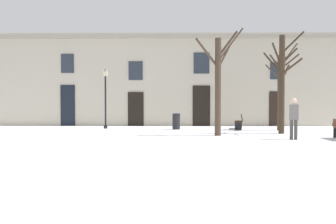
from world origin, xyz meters
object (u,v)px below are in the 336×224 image
bench_near_center_tree (240,121)px  person_by_shop_door (294,116)px  tree_left_of_center (280,89)px  tree_center (218,82)px  litter_bin (176,121)px  streetlamp (105,92)px  tree_foreground (282,80)px

bench_near_center_tree → person_by_shop_door: size_ratio=1.01×
tree_left_of_center → tree_center: bearing=-140.4°
tree_center → litter_bin: 4.82m
streetlamp → person_by_shop_door: streetlamp is taller
litter_bin → tree_foreground: bearing=-26.8°
tree_left_of_center → litter_bin: 6.24m
tree_foreground → streetlamp: tree_foreground is taller
litter_bin → person_by_shop_door: bearing=-48.7°
tree_center → litter_bin: bearing=117.1°
tree_left_of_center → bench_near_center_tree: (-2.14, 0.89, -1.91)m
tree_center → streetlamp: bearing=144.6°
tree_center → bench_near_center_tree: tree_center is taller
tree_left_of_center → bench_near_center_tree: tree_left_of_center is taller
tree_foreground → bench_near_center_tree: bearing=118.1°
tree_left_of_center → tree_foreground: bearing=-104.3°
tree_left_of_center → tree_foreground: 2.21m
litter_bin → person_by_shop_door: size_ratio=0.52×
bench_near_center_tree → person_by_shop_door: 6.11m
tree_foreground → litter_bin: size_ratio=5.58×
tree_center → streetlamp: size_ratio=1.41×
tree_left_of_center → litter_bin: bearing=174.2°
tree_left_of_center → litter_bin: (-5.91, 0.60, -1.90)m
streetlamp → litter_bin: bearing=-7.6°
tree_left_of_center → tree_foreground: tree_foreground is taller
streetlamp → litter_bin: (4.27, -0.57, -1.74)m
tree_foreground → person_by_shop_door: tree_foreground is taller
tree_center → tree_left_of_center: bearing=39.6°
tree_foreground → bench_near_center_tree: size_ratio=2.87×
tree_center → litter_bin: tree_center is taller
tree_left_of_center → streetlamp: size_ratio=1.21×
person_by_shop_door → tree_left_of_center: bearing=-85.9°
litter_bin → bench_near_center_tree: 3.78m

